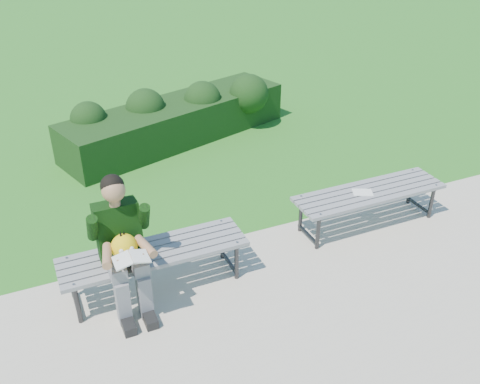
# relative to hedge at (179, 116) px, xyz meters

# --- Properties ---
(ground) EXTENTS (80.00, 80.00, 0.00)m
(ground) POSITION_rel_hedge_xyz_m (-0.53, -2.87, -0.38)
(ground) COLOR #397A1B
(ground) RESTS_ON ground
(walkway) EXTENTS (30.00, 3.50, 0.02)m
(walkway) POSITION_rel_hedge_xyz_m (-0.53, -4.62, -0.37)
(walkway) COLOR beige
(walkway) RESTS_ON ground
(hedge) EXTENTS (3.78, 1.99, 0.89)m
(hedge) POSITION_rel_hedge_xyz_m (0.00, 0.00, 0.00)
(hedge) COLOR #1A3D13
(hedge) RESTS_ON ground
(bench_left) EXTENTS (1.80, 0.50, 0.46)m
(bench_left) POSITION_rel_hedge_xyz_m (-1.35, -3.37, 0.04)
(bench_left) COLOR gray
(bench_left) RESTS_ON walkway
(bench_right) EXTENTS (1.80, 0.50, 0.46)m
(bench_right) POSITION_rel_hedge_xyz_m (1.22, -3.26, 0.04)
(bench_right) COLOR gray
(bench_right) RESTS_ON walkway
(seated_boy) EXTENTS (0.56, 0.76, 1.31)m
(seated_boy) POSITION_rel_hedge_xyz_m (-1.65, -3.46, 0.34)
(seated_boy) COLOR slate
(seated_boy) RESTS_ON walkway
(paper_sheet) EXTENTS (0.27, 0.24, 0.01)m
(paper_sheet) POSITION_rel_hedge_xyz_m (1.12, -3.26, 0.10)
(paper_sheet) COLOR white
(paper_sheet) RESTS_ON bench_right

